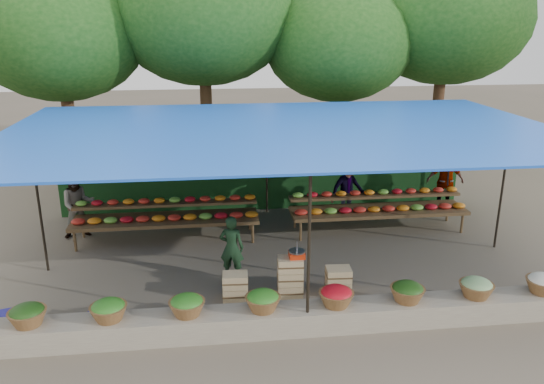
{
  "coord_description": "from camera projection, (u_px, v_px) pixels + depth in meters",
  "views": [
    {
      "loc": [
        -1.46,
        -10.23,
        4.82
      ],
      "look_at": [
        -0.19,
        0.2,
        1.43
      ],
      "focal_mm": 35.0,
      "sensor_mm": 36.0,
      "label": 1
    }
  ],
  "objects": [
    {
      "name": "ground",
      "position": [
        282.0,
        258.0,
        11.31
      ],
      "size": [
        60.0,
        60.0,
        0.0
      ],
      "primitive_type": "plane",
      "color": "brown",
      "rests_on": "ground"
    },
    {
      "name": "stone_curb",
      "position": [
        305.0,
        318.0,
        8.65
      ],
      "size": [
        10.6,
        0.55,
        0.4
      ],
      "primitive_type": "cube",
      "color": "gray",
      "rests_on": "ground"
    },
    {
      "name": "stall_canopy",
      "position": [
        282.0,
        134.0,
        10.55
      ],
      "size": [
        10.8,
        6.6,
        2.82
      ],
      "color": "black",
      "rests_on": "ground"
    },
    {
      "name": "produce_baskets",
      "position": [
        300.0,
        299.0,
        8.53
      ],
      "size": [
        8.98,
        0.58,
        0.34
      ],
      "color": "brown",
      "rests_on": "stone_curb"
    },
    {
      "name": "netting_backdrop",
      "position": [
        266.0,
        164.0,
        13.9
      ],
      "size": [
        10.6,
        0.06,
        2.5
      ],
      "primitive_type": "cube",
      "color": "#19461B",
      "rests_on": "ground"
    },
    {
      "name": "tree_row",
      "position": [
        271.0,
        25.0,
        15.67
      ],
      "size": [
        16.51,
        5.5,
        7.12
      ],
      "color": "#3E2C16",
      "rests_on": "ground"
    },
    {
      "name": "fruit_table_left",
      "position": [
        166.0,
        214.0,
        12.11
      ],
      "size": [
        4.21,
        0.95,
        0.93
      ],
      "color": "#4C351E",
      "rests_on": "ground"
    },
    {
      "name": "fruit_table_right",
      "position": [
        378.0,
        206.0,
        12.69
      ],
      "size": [
        4.21,
        0.95,
        0.93
      ],
      "color": "#4C351E",
      "rests_on": "ground"
    },
    {
      "name": "crate_counter",
      "position": [
        289.0,
        281.0,
        9.65
      ],
      "size": [
        2.37,
        0.37,
        0.77
      ],
      "color": "tan",
      "rests_on": "ground"
    },
    {
      "name": "weighing_scale",
      "position": [
        297.0,
        254.0,
        9.5
      ],
      "size": [
        0.29,
        0.29,
        0.31
      ],
      "color": "red",
      "rests_on": "crate_counter"
    },
    {
      "name": "vendor_seated",
      "position": [
        232.0,
        248.0,
        10.25
      ],
      "size": [
        0.53,
        0.42,
        1.29
      ],
      "primitive_type": "imported",
      "rotation": [
        0.0,
        0.0,
        2.88
      ],
      "color": "#17331B",
      "rests_on": "ground"
    },
    {
      "name": "customer_left",
      "position": [
        78.0,
        205.0,
        12.21
      ],
      "size": [
        0.91,
        0.8,
        1.58
      ],
      "primitive_type": "imported",
      "rotation": [
        0.0,
        0.0,
        0.31
      ],
      "color": "slate",
      "rests_on": "ground"
    },
    {
      "name": "customer_mid",
      "position": [
        348.0,
        188.0,
        13.36
      ],
      "size": [
        1.19,
        0.93,
        1.61
      ],
      "primitive_type": "imported",
      "rotation": [
        0.0,
        0.0,
        0.37
      ],
      "color": "slate",
      "rests_on": "ground"
    },
    {
      "name": "customer_right",
      "position": [
        445.0,
        181.0,
        13.83
      ],
      "size": [
        1.01,
        0.48,
        1.67
      ],
      "primitive_type": "imported",
      "rotation": [
        0.0,
        0.0,
        -0.08
      ],
      "color": "slate",
      "rests_on": "ground"
    },
    {
      "name": "blue_crate_front",
      "position": [
        107.0,
        318.0,
        8.75
      ],
      "size": [
        0.61,
        0.53,
        0.31
      ],
      "primitive_type": "cube",
      "rotation": [
        0.0,
        0.0,
        -0.37
      ],
      "color": "navy",
      "rests_on": "ground"
    },
    {
      "name": "blue_crate_back",
      "position": [
        13.0,
        319.0,
        8.76
      ],
      "size": [
        0.5,
        0.42,
        0.26
      ],
      "primitive_type": "cube",
      "rotation": [
        0.0,
        0.0,
        0.26
      ],
      "color": "navy",
      "rests_on": "ground"
    }
  ]
}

